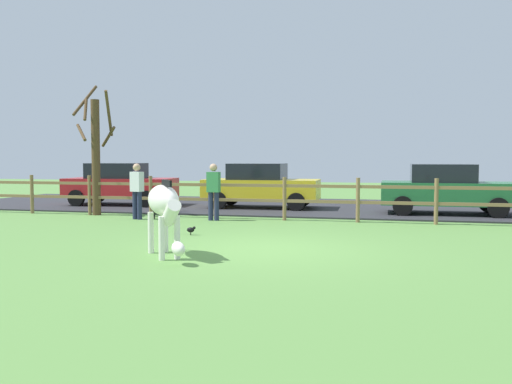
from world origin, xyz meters
The scene contains 11 objects.
ground_plane centered at (0.00, 0.00, 0.00)m, with size 60.00×60.00×0.00m, color #5B8C42.
parking_asphalt centered at (0.00, 9.30, 0.03)m, with size 28.00×7.40×0.05m, color #2D2D33.
paddock_fence centered at (-0.55, 5.00, 0.72)m, with size 21.00×0.11×1.25m.
bare_tree centered at (-6.61, 5.06, 2.02)m, with size 1.31×1.32×4.15m.
zebra centered at (-1.58, -1.26, 0.93)m, with size 1.37×1.62×1.41m.
crow_on_grass centered at (-2.11, 1.51, 0.13)m, with size 0.21×0.10×0.20m.
parked_car_red centered at (-7.41, 8.12, 0.84)m, with size 4.10×2.09×1.56m.
parked_car_yellow centered at (-2.02, 8.21, 0.84)m, with size 4.04×1.96×1.56m.
parked_car_green centered at (4.11, 7.49, 0.84)m, with size 4.00×1.89×1.56m.
visitor_left_of_tree centered at (-2.53, 4.48, 0.91)m, with size 0.36×0.23×1.64m.
visitor_right_of_tree centered at (-4.80, 4.22, 0.91)m, with size 0.41×0.31×1.64m.
Camera 1 is at (2.38, -10.44, 1.80)m, focal length 38.27 mm.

